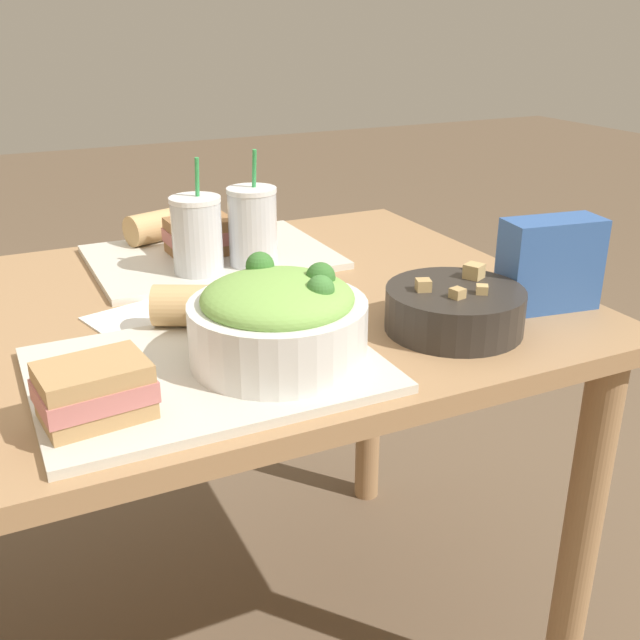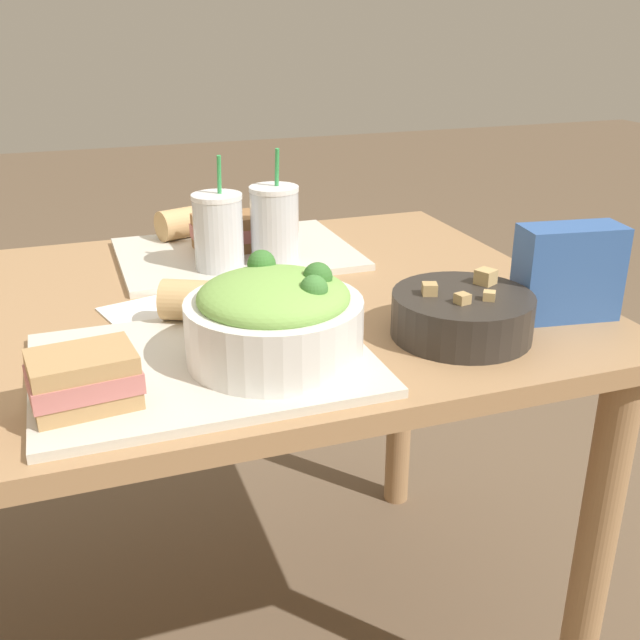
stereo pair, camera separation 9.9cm
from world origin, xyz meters
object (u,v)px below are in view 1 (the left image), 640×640
object	(u,v)px
salad_bowl	(278,319)
baguette_far	(162,225)
sandwich_near	(94,391)
chip_bag	(550,264)
sandwich_far	(201,236)
drink_cup_dark	(197,237)
soup_bowl	(454,308)
baguette_near	(207,306)
napkin_folded	(147,316)
drink_cup_red	(253,229)

from	to	relation	value
salad_bowl	baguette_far	xyz separation A→B (m)	(0.01, 0.59, -0.03)
sandwich_near	chip_bag	bearing A→B (deg)	-1.12
sandwich_near	sandwich_far	world-z (taller)	same
drink_cup_dark	chip_bag	size ratio (longest dim) A/B	1.23
soup_bowl	sandwich_near	size ratio (longest dim) A/B	1.55
salad_bowl	baguette_near	distance (m)	0.16
napkin_folded	soup_bowl	bearing A→B (deg)	-31.76
baguette_near	salad_bowl	bearing A→B (deg)	-135.79
soup_bowl	sandwich_near	bearing A→B (deg)	-173.90
baguette_near	drink_cup_red	distance (m)	0.28
salad_bowl	napkin_folded	distance (m)	0.28
sandwich_far	baguette_far	bearing A→B (deg)	108.12
salad_bowl	chip_bag	world-z (taller)	chip_bag
sandwich_near	drink_cup_red	world-z (taller)	drink_cup_red
drink_cup_red	napkin_folded	world-z (taller)	drink_cup_red
soup_bowl	baguette_near	size ratio (longest dim) A/B	1.26
baguette_near	drink_cup_red	size ratio (longest dim) A/B	0.78
baguette_near	chip_bag	xyz separation A→B (m)	(0.50, -0.13, 0.03)
sandwich_near	napkin_folded	bearing A→B (deg)	60.52
salad_bowl	baguette_far	distance (m)	0.59
baguette_far	drink_cup_red	size ratio (longest dim) A/B	0.72
salad_bowl	soup_bowl	xyz separation A→B (m)	(0.27, 0.01, -0.03)
baguette_far	chip_bag	bearing A→B (deg)	-160.79
salad_bowl	drink_cup_red	distance (m)	0.40
drink_cup_dark	napkin_folded	world-z (taller)	drink_cup_dark
sandwich_far	drink_cup_dark	size ratio (longest dim) A/B	0.63
soup_bowl	drink_cup_dark	distance (m)	0.46
soup_bowl	drink_cup_dark	bearing A→B (deg)	125.16
chip_bag	drink_cup_red	bearing A→B (deg)	141.88
sandwich_far	drink_cup_dark	distance (m)	0.11
sandwich_near	napkin_folded	size ratio (longest dim) A/B	0.68
chip_bag	baguette_near	bearing A→B (deg)	173.89
baguette_near	sandwich_far	distance (m)	0.35
baguette_far	chip_bag	world-z (taller)	chip_bag
baguette_near	napkin_folded	bearing A→B (deg)	60.37
salad_bowl	napkin_folded	world-z (taller)	salad_bowl
drink_cup_dark	chip_bag	world-z (taller)	drink_cup_dark
sandwich_far	soup_bowl	bearing A→B (deg)	-66.94
sandwich_near	drink_cup_red	xyz separation A→B (m)	(0.35, 0.43, 0.03)
drink_cup_red	sandwich_far	bearing A→B (deg)	121.96
baguette_near	chip_bag	distance (m)	0.52
salad_bowl	napkin_folded	xyz separation A→B (m)	(-0.11, 0.25, -0.07)
salad_bowl	sandwich_near	size ratio (longest dim) A/B	1.77
sandwich_far	drink_cup_dark	bearing A→B (deg)	-111.83
sandwich_near	baguette_far	bearing A→B (deg)	62.80
sandwich_far	baguette_near	bearing A→B (deg)	-108.33
sandwich_near	napkin_folded	xyz separation A→B (m)	(0.12, 0.29, -0.04)
salad_bowl	baguette_near	xyz separation A→B (m)	(-0.05, 0.15, -0.03)
salad_bowl	sandwich_far	world-z (taller)	salad_bowl
salad_bowl	chip_bag	distance (m)	0.45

